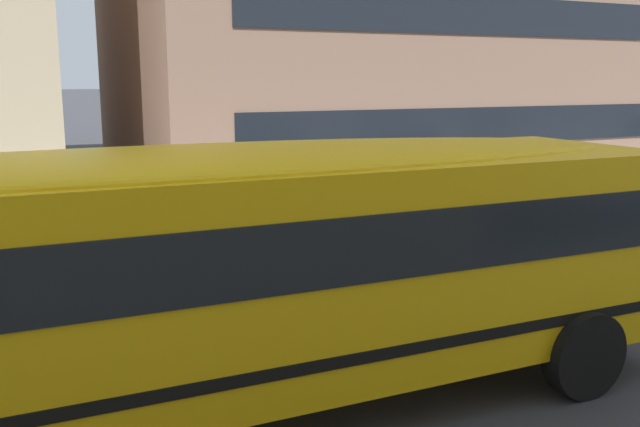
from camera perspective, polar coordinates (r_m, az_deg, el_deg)
name	(u,v)px	position (r m, az deg, el deg)	size (l,w,h in m)	color
ground_plane	(413,310)	(10.46, 7.60, -7.78)	(400.00, 400.00, 0.00)	#38383D
sidewalk_far	(248,220)	(16.84, -5.90, -0.49)	(120.00, 3.00, 0.01)	gray
lane_centreline	(413,310)	(10.46, 7.60, -7.77)	(110.00, 0.16, 0.01)	silver
school_bus	(159,267)	(6.71, -12.98, -4.24)	(12.21, 2.94, 2.73)	yellow
parked_car_white_by_lamppost	(588,180)	(18.62, 20.99, 2.56)	(3.92, 1.91, 1.64)	silver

